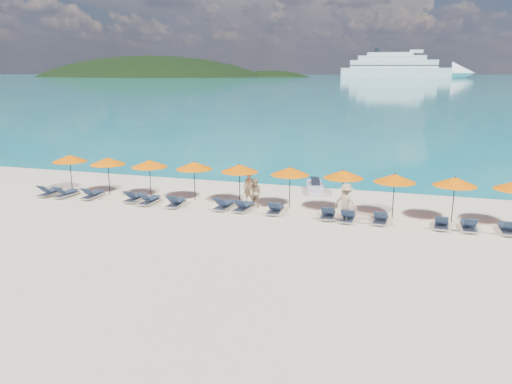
# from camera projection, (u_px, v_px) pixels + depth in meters

# --- Properties ---
(ground) EXTENTS (1400.00, 1400.00, 0.00)m
(ground) POSITION_uv_depth(u_px,v_px,m) (237.00, 232.00, 22.69)
(ground) COLOR beige
(sea) EXTENTS (1600.00, 1300.00, 0.01)m
(sea) POSITION_uv_depth(u_px,v_px,m) (405.00, 77.00, 636.39)
(sea) COLOR #1FA9B2
(sea) RESTS_ON ground
(headland_main) EXTENTS (374.00, 242.00, 126.50)m
(headland_main) POSITION_uv_depth(u_px,v_px,m) (150.00, 108.00, 618.35)
(headland_main) COLOR black
(headland_main) RESTS_ON ground
(headland_small) EXTENTS (162.00, 126.00, 85.50)m
(headland_small) POSITION_uv_depth(u_px,v_px,m) (271.00, 107.00, 593.96)
(headland_small) COLOR black
(headland_small) RESTS_ON ground
(cruise_ship) EXTENTS (132.42, 22.35, 36.81)m
(cruise_ship) POSITION_uv_depth(u_px,v_px,m) (407.00, 68.00, 515.17)
(cruise_ship) COLOR white
(cruise_ship) RESTS_ON ground
(jetski) EXTENTS (1.42, 2.46, 0.83)m
(jetski) POSITION_uv_depth(u_px,v_px,m) (315.00, 187.00, 30.13)
(jetski) COLOR silver
(jetski) RESTS_ON ground
(beachgoer_a) EXTENTS (0.65, 0.45, 1.72)m
(beachgoer_a) POSITION_uv_depth(u_px,v_px,m) (249.00, 188.00, 27.58)
(beachgoer_a) COLOR tan
(beachgoer_a) RESTS_ON ground
(beachgoer_b) EXTENTS (0.87, 0.66, 1.58)m
(beachgoer_b) POSITION_uv_depth(u_px,v_px,m) (255.00, 193.00, 26.72)
(beachgoer_b) COLOR tan
(beachgoer_b) RESTS_ON ground
(beachgoer_c) EXTENTS (1.32, 0.91, 1.87)m
(beachgoer_c) POSITION_uv_depth(u_px,v_px,m) (346.00, 202.00, 24.25)
(beachgoer_c) COLOR tan
(beachgoer_c) RESTS_ON ground
(umbrella_0) EXTENTS (2.10, 2.10, 2.28)m
(umbrella_0) POSITION_uv_depth(u_px,v_px,m) (70.00, 158.00, 30.11)
(umbrella_0) COLOR black
(umbrella_0) RESTS_ON ground
(umbrella_1) EXTENTS (2.10, 2.10, 2.28)m
(umbrella_1) POSITION_uv_depth(u_px,v_px,m) (108.00, 161.00, 29.19)
(umbrella_1) COLOR black
(umbrella_1) RESTS_ON ground
(umbrella_2) EXTENTS (2.10, 2.10, 2.28)m
(umbrella_2) POSITION_uv_depth(u_px,v_px,m) (149.00, 164.00, 28.41)
(umbrella_2) COLOR black
(umbrella_2) RESTS_ON ground
(umbrella_3) EXTENTS (2.10, 2.10, 2.28)m
(umbrella_3) POSITION_uv_depth(u_px,v_px,m) (194.00, 165.00, 27.84)
(umbrella_3) COLOR black
(umbrella_3) RESTS_ON ground
(umbrella_4) EXTENTS (2.10, 2.10, 2.28)m
(umbrella_4) POSITION_uv_depth(u_px,v_px,m) (240.00, 168.00, 27.06)
(umbrella_4) COLOR black
(umbrella_4) RESTS_ON ground
(umbrella_5) EXTENTS (2.10, 2.10, 2.28)m
(umbrella_5) POSITION_uv_depth(u_px,v_px,m) (290.00, 171.00, 26.27)
(umbrella_5) COLOR black
(umbrella_5) RESTS_ON ground
(umbrella_6) EXTENTS (2.10, 2.10, 2.28)m
(umbrella_6) POSITION_uv_depth(u_px,v_px,m) (344.00, 174.00, 25.51)
(umbrella_6) COLOR black
(umbrella_6) RESTS_ON ground
(umbrella_7) EXTENTS (2.10, 2.10, 2.28)m
(umbrella_7) POSITION_uv_depth(u_px,v_px,m) (395.00, 178.00, 24.56)
(umbrella_7) COLOR black
(umbrella_7) RESTS_ON ground
(umbrella_8) EXTENTS (2.10, 2.10, 2.28)m
(umbrella_8) POSITION_uv_depth(u_px,v_px,m) (455.00, 182.00, 23.80)
(umbrella_8) COLOR black
(umbrella_8) RESTS_ON ground
(lounger_0) EXTENTS (0.65, 1.71, 0.66)m
(lounger_0) POSITION_uv_depth(u_px,v_px,m) (50.00, 192.00, 29.36)
(lounger_0) COLOR silver
(lounger_0) RESTS_ON ground
(lounger_1) EXTENTS (0.77, 1.75, 0.66)m
(lounger_1) POSITION_uv_depth(u_px,v_px,m) (66.00, 193.00, 29.04)
(lounger_1) COLOR silver
(lounger_1) RESTS_ON ground
(lounger_2) EXTENTS (0.67, 1.72, 0.66)m
(lounger_2) POSITION_uv_depth(u_px,v_px,m) (92.00, 194.00, 28.75)
(lounger_2) COLOR silver
(lounger_2) RESTS_ON ground
(lounger_3) EXTENTS (0.62, 1.70, 0.66)m
(lounger_3) POSITION_uv_depth(u_px,v_px,m) (135.00, 197.00, 28.08)
(lounger_3) COLOR silver
(lounger_3) RESTS_ON ground
(lounger_4) EXTENTS (0.68, 1.72, 0.66)m
(lounger_4) POSITION_uv_depth(u_px,v_px,m) (150.00, 200.00, 27.52)
(lounger_4) COLOR silver
(lounger_4) RESTS_ON ground
(lounger_5) EXTENTS (0.72, 1.74, 0.66)m
(lounger_5) POSITION_uv_depth(u_px,v_px,m) (176.00, 202.00, 27.02)
(lounger_5) COLOR silver
(lounger_5) RESTS_ON ground
(lounger_6) EXTENTS (0.79, 1.75, 0.66)m
(lounger_6) POSITION_uv_depth(u_px,v_px,m) (224.00, 205.00, 26.50)
(lounger_6) COLOR silver
(lounger_6) RESTS_ON ground
(lounger_7) EXTENTS (0.77, 1.75, 0.66)m
(lounger_7) POSITION_uv_depth(u_px,v_px,m) (244.00, 206.00, 26.19)
(lounger_7) COLOR silver
(lounger_7) RESTS_ON ground
(lounger_8) EXTENTS (0.68, 1.72, 0.66)m
(lounger_8) POSITION_uv_depth(u_px,v_px,m) (276.00, 209.00, 25.73)
(lounger_8) COLOR silver
(lounger_8) RESTS_ON ground
(lounger_9) EXTENTS (0.68, 1.72, 0.66)m
(lounger_9) POSITION_uv_depth(u_px,v_px,m) (328.00, 213.00, 24.87)
(lounger_9) COLOR silver
(lounger_9) RESTS_ON ground
(lounger_10) EXTENTS (0.63, 1.71, 0.66)m
(lounger_10) POSITION_uv_depth(u_px,v_px,m) (348.00, 216.00, 24.40)
(lounger_10) COLOR silver
(lounger_10) RESTS_ON ground
(lounger_11) EXTENTS (0.70, 1.73, 0.66)m
(lounger_11) POSITION_uv_depth(u_px,v_px,m) (381.00, 218.00, 24.09)
(lounger_11) COLOR silver
(lounger_11) RESTS_ON ground
(lounger_12) EXTENTS (0.73, 1.74, 0.66)m
(lounger_12) POSITION_uv_depth(u_px,v_px,m) (442.00, 223.00, 23.32)
(lounger_12) COLOR silver
(lounger_12) RESTS_ON ground
(lounger_13) EXTENTS (0.65, 1.71, 0.66)m
(lounger_13) POSITION_uv_depth(u_px,v_px,m) (469.00, 225.00, 22.98)
(lounger_13) COLOR silver
(lounger_13) RESTS_ON ground
(lounger_14) EXTENTS (0.65, 1.71, 0.66)m
(lounger_14) POSITION_uv_depth(u_px,v_px,m) (508.00, 228.00, 22.58)
(lounger_14) COLOR silver
(lounger_14) RESTS_ON ground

